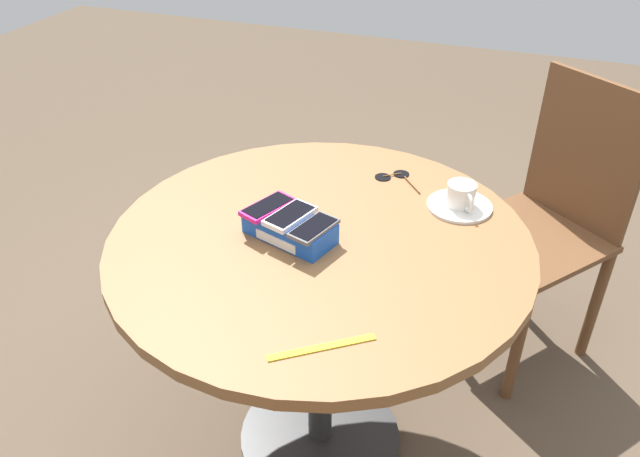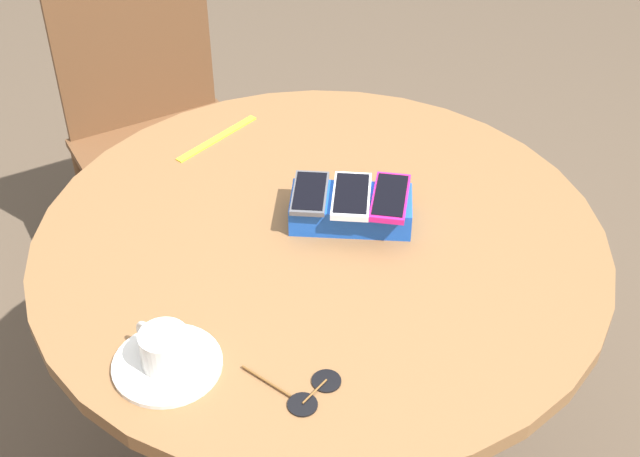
# 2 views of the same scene
# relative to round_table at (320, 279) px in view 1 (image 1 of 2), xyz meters

# --- Properties ---
(ground_plane) EXTENTS (8.00, 8.00, 0.00)m
(ground_plane) POSITION_rel_round_table_xyz_m (0.00, 0.00, -0.61)
(ground_plane) COLOR brown
(round_table) EXTENTS (1.01, 1.01, 0.74)m
(round_table) POSITION_rel_round_table_xyz_m (0.00, 0.00, 0.00)
(round_table) COLOR #2D2D2D
(round_table) RESTS_ON ground_plane
(phone_box) EXTENTS (0.23, 0.16, 0.05)m
(phone_box) POSITION_rel_round_table_xyz_m (-0.06, -0.03, 0.16)
(phone_box) COLOR blue
(phone_box) RESTS_ON round_table
(phone_magenta) EXTENTS (0.11, 0.15, 0.01)m
(phone_magenta) POSITION_rel_round_table_xyz_m (-0.13, -0.01, 0.19)
(phone_magenta) COLOR #D11975
(phone_magenta) RESTS_ON phone_box
(phone_white) EXTENTS (0.10, 0.14, 0.01)m
(phone_white) POSITION_rel_round_table_xyz_m (-0.06, -0.03, 0.19)
(phone_white) COLOR silver
(phone_white) RESTS_ON phone_box
(phone_gray) EXTENTS (0.09, 0.14, 0.01)m
(phone_gray) POSITION_rel_round_table_xyz_m (0.01, -0.06, 0.19)
(phone_gray) COLOR #515156
(phone_gray) RESTS_ON phone_box
(saucer) EXTENTS (0.17, 0.17, 0.01)m
(saucer) POSITION_rel_round_table_xyz_m (0.29, 0.24, 0.14)
(saucer) COLOR silver
(saucer) RESTS_ON round_table
(coffee_cup) EXTENTS (0.08, 0.09, 0.06)m
(coffee_cup) POSITION_rel_round_table_xyz_m (0.29, 0.24, 0.17)
(coffee_cup) COLOR silver
(coffee_cup) RESTS_ON saucer
(lanyard_strap) EXTENTS (0.18, 0.14, 0.00)m
(lanyard_strap) POSITION_rel_round_table_xyz_m (0.13, -0.35, 0.13)
(lanyard_strap) COLOR yellow
(lanyard_strap) RESTS_ON round_table
(sunglasses) EXTENTS (0.14, 0.11, 0.01)m
(sunglasses) POSITION_rel_round_table_xyz_m (0.09, 0.34, 0.13)
(sunglasses) COLOR black
(sunglasses) RESTS_ON round_table
(chair_far_side) EXTENTS (0.57, 0.57, 0.94)m
(chair_far_side) POSITION_rel_round_table_xyz_m (0.53, 0.68, -0.13)
(chair_far_side) COLOR brown
(chair_far_side) RESTS_ON ground_plane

